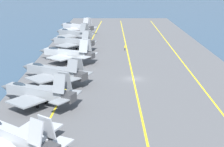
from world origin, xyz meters
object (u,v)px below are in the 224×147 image
Objects in this scene: parked_jet_fifth at (67,53)px; crew_yellow_vest at (125,47)px; parked_jet_eighth at (76,27)px; parked_jet_sixth at (72,42)px; parked_jet_fourth at (53,72)px; parked_jet_second at (14,136)px; parked_jet_seventh at (73,33)px; parked_jet_third at (37,92)px.

parked_jet_fifth is 21.90m from crew_yellow_vest.
crew_yellow_vest is at bearing -47.21° from parked_jet_fifth.
parked_jet_eighth is at bearing 29.42° from crew_yellow_vest.
parked_jet_fourth is at bearing 179.28° from parked_jet_sixth.
parked_jet_eighth is 9.35× the size of crew_yellow_vest.
parked_jet_sixth is 16.42m from crew_yellow_vest.
parked_jet_eighth is (46.65, 1.91, 0.31)m from parked_jet_fifth.
parked_jet_seventh is (79.07, 0.70, 0.43)m from parked_jet_second.
parked_jet_sixth is at bearing -177.02° from parked_jet_eighth.
parked_jet_eighth is at bearing 2.35° from parked_jet_fifth.
parked_jet_sixth is (33.32, -0.42, 0.29)m from parked_jet_fourth.
parked_jet_third is 1.02× the size of parked_jet_sixth.
parked_jet_eighth reaches higher than parked_jet_second.
parked_jet_fourth is 17.97m from parked_jet_fifth.
parked_jet_fifth is at bearing 132.79° from crew_yellow_vest.
parked_jet_fifth is (31.66, -1.29, -0.04)m from parked_jet_third.
parked_jet_fourth is at bearing 152.97° from crew_yellow_vest.
crew_yellow_vest is (32.79, -16.73, -1.45)m from parked_jet_fourth.
parked_jet_seventh reaches higher than crew_yellow_vest.
crew_yellow_vest is at bearing -20.43° from parked_jet_third.
parked_jet_eighth is at bearing 1.07° from parked_jet_fourth.
parked_jet_fifth is at bearing -0.93° from parked_jet_second.
parked_jet_seventh is 16.08m from parked_jet_eighth.
parked_jet_sixth is 31.33m from parked_jet_eighth.
parked_jet_sixth is (47.02, -1.01, 0.18)m from parked_jet_third.
parked_jet_fifth is (48.49, -0.79, 0.14)m from parked_jet_second.
parked_jet_eighth is 36.57m from crew_yellow_vest.
crew_yellow_vest is at bearing -14.87° from parked_jet_second.
parked_jet_third is at bearing 178.77° from parked_jet_sixth.
parked_jet_seventh is at bearing 0.51° from parked_jet_second.
parked_jet_fifth is 15.37m from parked_jet_sixth.
parked_jet_seventh is (15.22, 1.21, 0.08)m from parked_jet_sixth.
parked_jet_second is 16.84m from parked_jet_third.
parked_jet_second reaches higher than parked_jet_fourth.
parked_jet_eighth is (95.15, 1.12, 0.45)m from parked_jet_second.
parked_jet_second is at bearing 179.84° from parked_jet_fourth.
parked_jet_fifth is 1.08× the size of parked_jet_sixth.
parked_jet_fifth is 30.62m from parked_jet_seventh.
parked_jet_second is 8.85× the size of crew_yellow_vest.
parked_jet_fourth is at bearing -179.07° from parked_jet_seventh.
crew_yellow_vest is at bearing -150.58° from parked_jet_eighth.
parked_jet_second is 1.00× the size of parked_jet_seventh.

